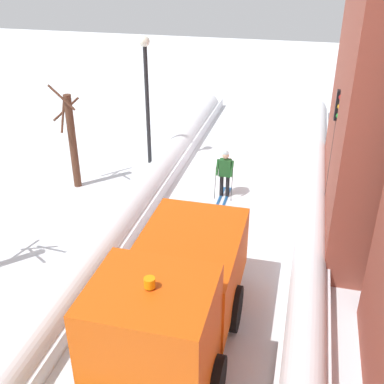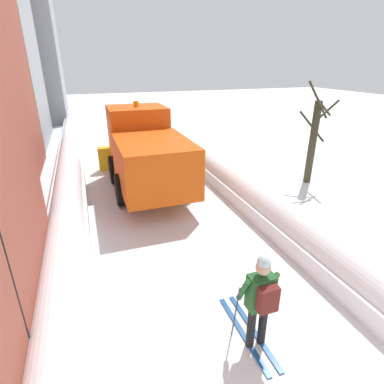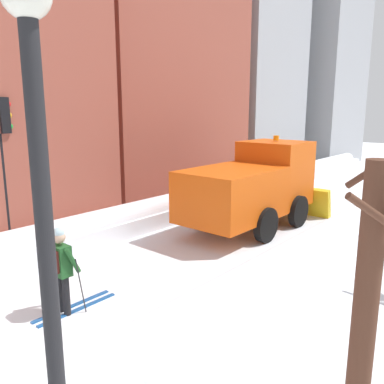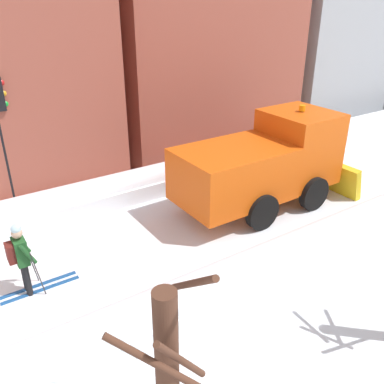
{
  "view_description": "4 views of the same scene",
  "coord_description": "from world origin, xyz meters",
  "px_view_note": "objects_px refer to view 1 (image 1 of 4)",
  "views": [
    {
      "loc": [
        -2.34,
        17.63,
        8.1
      ],
      "look_at": [
        0.63,
        5.83,
        1.72
      ],
      "focal_mm": 44.1,
      "sensor_mm": 36.0,
      "label": 1
    },
    {
      "loc": [
        -2.09,
        -0.66,
        4.51
      ],
      "look_at": [
        0.17,
        5.82,
        1.6
      ],
      "focal_mm": 28.8,
      "sensor_mm": 36.0,
      "label": 2
    },
    {
      "loc": [
        6.97,
        -1.25,
        4.05
      ],
      "look_at": [
        -0.38,
        7.31,
        1.68
      ],
      "focal_mm": 37.08,
      "sensor_mm": 36.0,
      "label": 3
    },
    {
      "loc": [
        8.74,
        1.55,
        6.31
      ],
      "look_at": [
        -0.09,
        7.44,
        1.18
      ],
      "focal_mm": 38.73,
      "sensor_mm": 36.0,
      "label": 4
    }
  ],
  "objects_px": {
    "traffic_light_pole": "(336,132)",
    "bare_tree_near": "(72,140)",
    "skier": "(225,171)",
    "plow_truck": "(174,301)",
    "street_lamp": "(147,86)"
  },
  "relations": [
    {
      "from": "street_lamp",
      "to": "bare_tree_near",
      "type": "relative_size",
      "value": 1.3
    },
    {
      "from": "plow_truck",
      "to": "traffic_light_pole",
      "type": "bearing_deg",
      "value": -114.97
    },
    {
      "from": "traffic_light_pole",
      "to": "street_lamp",
      "type": "xyz_separation_m",
      "value": [
        7.11,
        -2.9,
        0.21
      ]
    },
    {
      "from": "skier",
      "to": "traffic_light_pole",
      "type": "bearing_deg",
      "value": 168.76
    },
    {
      "from": "plow_truck",
      "to": "skier",
      "type": "distance_m",
      "value": 7.63
    },
    {
      "from": "traffic_light_pole",
      "to": "street_lamp",
      "type": "relative_size",
      "value": 0.85
    },
    {
      "from": "skier",
      "to": "street_lamp",
      "type": "relative_size",
      "value": 0.35
    },
    {
      "from": "plow_truck",
      "to": "traffic_light_pole",
      "type": "xyz_separation_m",
      "value": [
        -3.22,
        -6.9,
        1.57
      ]
    },
    {
      "from": "traffic_light_pole",
      "to": "bare_tree_near",
      "type": "bearing_deg",
      "value": -0.93
    },
    {
      "from": "traffic_light_pole",
      "to": "bare_tree_near",
      "type": "relative_size",
      "value": 1.1
    },
    {
      "from": "plow_truck",
      "to": "traffic_light_pole",
      "type": "relative_size",
      "value": 1.38
    },
    {
      "from": "plow_truck",
      "to": "traffic_light_pole",
      "type": "height_order",
      "value": "traffic_light_pole"
    },
    {
      "from": "traffic_light_pole",
      "to": "plow_truck",
      "type": "bearing_deg",
      "value": 65.03
    },
    {
      "from": "skier",
      "to": "plow_truck",
      "type": "bearing_deg",
      "value": 92.29
    },
    {
      "from": "plow_truck",
      "to": "street_lamp",
      "type": "distance_m",
      "value": 10.7
    }
  ]
}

